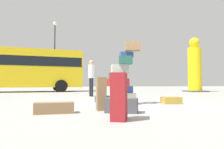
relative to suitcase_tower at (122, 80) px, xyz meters
name	(u,v)px	position (x,y,z in m)	size (l,w,h in m)	color
ground_plane	(132,104)	(0.29, -0.06, -0.73)	(80.00, 80.00, 0.00)	#9E9E99
suitcase_tower	(122,80)	(0.00, 0.00, 0.00)	(1.03, 0.71, 1.86)	beige
suitcase_teal_right_side	(121,98)	(0.25, 1.20, -0.64)	(0.58, 0.38, 0.18)	#26594C
suitcase_teal_foreground_far	(107,99)	(-0.30, 0.92, -0.62)	(0.78, 0.35, 0.21)	#26594C
suitcase_brown_upright_blue	(54,108)	(-1.83, -1.55, -0.61)	(0.79, 0.32, 0.23)	olive
suitcase_maroon_left_side	(119,96)	(-0.69, -2.61, -0.33)	(0.24, 0.38, 0.80)	maroon
suitcase_tan_foreground_near	(171,100)	(1.53, -0.06, -0.62)	(0.54, 0.42, 0.21)	#B28C33
suitcase_brown_white_trunk	(101,94)	(-0.80, -1.21, -0.34)	(0.21, 0.32, 0.76)	olive
suitcase_charcoal_behind_tower	(122,105)	(-0.42, -1.69, -0.57)	(0.68, 0.37, 0.31)	#4C4C51
person_bearded_onlooker	(91,75)	(-0.56, 4.15, 0.33)	(0.30, 0.33, 1.77)	black
yellow_dummy_statue	(195,68)	(7.73, 8.45, 1.13)	(1.42, 1.42, 4.16)	yellow
parked_bus	(19,67)	(-5.42, 10.57, 1.11)	(9.48, 3.96, 3.15)	yellow
lamp_post	(55,46)	(-3.10, 13.77, 3.41)	(0.36, 0.36, 6.37)	#333338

